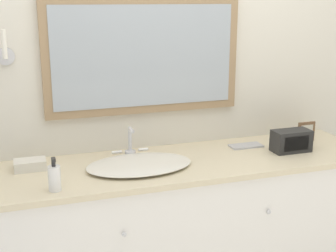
# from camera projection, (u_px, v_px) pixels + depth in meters

# --- Properties ---
(wall_back) EXTENTS (8.00, 0.18, 2.55)m
(wall_back) POSITION_uv_depth(u_px,v_px,m) (162.00, 83.00, 2.70)
(wall_back) COLOR silver
(wall_back) RESTS_ON ground_plane
(vanity_counter) EXTENTS (2.18, 0.60, 0.91)m
(vanity_counter) POSITION_uv_depth(u_px,v_px,m) (180.00, 237.00, 2.62)
(vanity_counter) COLOR white
(vanity_counter) RESTS_ON ground_plane
(sink_basin) EXTENTS (0.55, 0.40, 0.17)m
(sink_basin) POSITION_uv_depth(u_px,v_px,m) (139.00, 164.00, 2.40)
(sink_basin) COLOR silver
(sink_basin) RESTS_ON vanity_counter
(soap_bottle) EXTENTS (0.06, 0.06, 0.16)m
(soap_bottle) POSITION_uv_depth(u_px,v_px,m) (54.00, 178.00, 2.10)
(soap_bottle) COLOR white
(soap_bottle) RESTS_ON vanity_counter
(appliance_box) EXTENTS (0.22, 0.11, 0.12)m
(appliance_box) POSITION_uv_depth(u_px,v_px,m) (291.00, 141.00, 2.64)
(appliance_box) COLOR black
(appliance_box) RESTS_ON vanity_counter
(picture_frame) EXTENTS (0.11, 0.01, 0.12)m
(picture_frame) POSITION_uv_depth(u_px,v_px,m) (306.00, 132.00, 2.83)
(picture_frame) COLOR brown
(picture_frame) RESTS_ON vanity_counter
(hand_towel_near_sink) EXTENTS (0.16, 0.10, 0.05)m
(hand_towel_near_sink) POSITION_uv_depth(u_px,v_px,m) (30.00, 165.00, 2.37)
(hand_towel_near_sink) COLOR silver
(hand_towel_near_sink) RESTS_ON vanity_counter
(metal_tray) EXTENTS (0.19, 0.09, 0.01)m
(metal_tray) POSITION_uv_depth(u_px,v_px,m) (246.00, 146.00, 2.74)
(metal_tray) COLOR #ADADB2
(metal_tray) RESTS_ON vanity_counter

